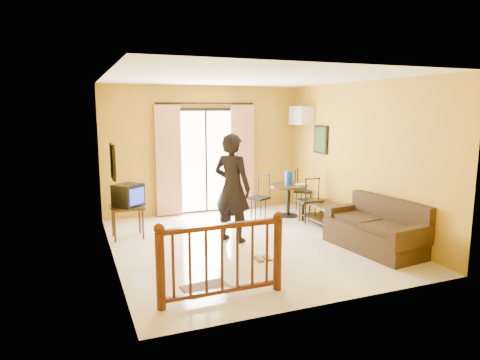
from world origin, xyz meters
name	(u,v)px	position (x,y,z in m)	size (l,w,h in m)	color
ground	(249,243)	(0.00, 0.00, 0.00)	(5.00, 5.00, 0.00)	beige
room_shell	(249,145)	(0.00, 0.00, 1.70)	(5.00, 5.00, 5.00)	white
balcony_door	(206,160)	(0.00, 2.43, 1.19)	(2.25, 0.14, 2.46)	black
tv_table	(127,211)	(-1.90, 1.10, 0.50)	(0.58, 0.48, 0.58)	black
television	(128,195)	(-1.87, 1.10, 0.78)	(0.60, 0.60, 0.40)	black
picture_left	(113,162)	(-2.22, -0.20, 1.55)	(0.05, 0.42, 0.52)	black
dining_table	(288,192)	(1.53, 1.43, 0.54)	(0.83, 0.83, 0.69)	black
water_jug	(289,178)	(1.52, 1.42, 0.84)	(0.16, 0.16, 0.30)	#1238AC
serving_tray	(301,184)	(1.77, 1.33, 0.70)	(0.28, 0.18, 0.02)	white
dining_chairs	(290,217)	(1.53, 1.36, 0.00)	(1.82, 1.42, 0.95)	black
air_conditioner	(301,116)	(2.09, 1.95, 2.15)	(0.31, 0.60, 0.40)	white
botanical_print	(321,140)	(2.22, 1.30, 1.65)	(0.05, 0.50, 0.60)	black
coffee_table	(324,210)	(1.85, 0.53, 0.30)	(0.56, 1.01, 0.45)	black
bowl	(320,200)	(1.85, 0.69, 0.48)	(0.21, 0.21, 0.07)	brown
sofa	(377,231)	(1.86, -1.07, 0.32)	(1.00, 1.86, 0.85)	#332313
standing_person	(232,188)	(-0.21, 0.25, 0.95)	(0.69, 0.45, 1.89)	black
stair_balustrade	(222,255)	(-1.15, -1.90, 0.56)	(1.63, 0.13, 1.04)	#471E0F
doormat	(206,288)	(-1.25, -1.54, 0.01)	(0.60, 0.40, 0.02)	#554B44
sandals	(263,258)	(-0.10, -0.82, 0.01)	(0.26, 0.26, 0.03)	brown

